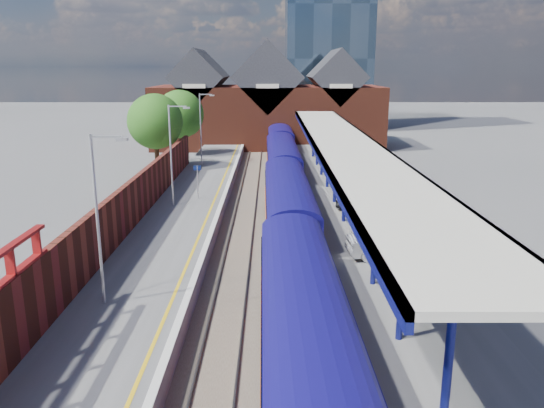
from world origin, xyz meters
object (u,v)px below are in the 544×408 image
at_px(lamp_post_c, 173,149).
at_px(parked_car_silver, 391,244).
at_px(train, 285,175).
at_px(parked_car_red, 410,243).
at_px(lamp_post_d, 202,125).
at_px(parked_car_dark, 367,201).
at_px(parked_car_blue, 422,237).
at_px(platform_sign, 198,176).
at_px(lamp_post_b, 100,210).

xyz_separation_m(lamp_post_c, parked_car_silver, (12.91, -10.57, -3.26)).
distance_m(train, parked_car_red, 16.73).
relative_size(lamp_post_d, parked_car_dark, 1.67).
height_order(parked_car_dark, parked_car_blue, parked_car_blue).
distance_m(lamp_post_c, parked_car_silver, 17.00).
bearing_deg(parked_car_dark, parked_car_blue, -160.27).
xyz_separation_m(platform_sign, parked_car_silver, (11.55, -12.57, -0.95)).
relative_size(lamp_post_d, parked_car_blue, 1.46).
bearing_deg(parked_car_blue, parked_car_dark, 7.91).
distance_m(lamp_post_b, parked_car_silver, 14.38).
height_order(train, parked_car_blue, train).
bearing_deg(parked_car_dark, parked_car_silver, -173.81).
xyz_separation_m(train, lamp_post_b, (-7.86, -21.05, 2.87)).
relative_size(train, parked_car_dark, 15.75).
relative_size(lamp_post_b, parked_car_dark, 1.67).
relative_size(lamp_post_d, platform_sign, 2.80).
distance_m(lamp_post_c, parked_car_red, 17.73).
relative_size(lamp_post_b, lamp_post_d, 1.00).
bearing_deg(lamp_post_c, platform_sign, 55.74).
distance_m(lamp_post_d, parked_car_blue, 29.53).
bearing_deg(lamp_post_c, parked_car_blue, -32.02).
height_order(lamp_post_c, parked_car_blue, lamp_post_c).
relative_size(train, parked_car_blue, 13.80).
height_order(lamp_post_d, parked_car_dark, lamp_post_d).
bearing_deg(lamp_post_c, lamp_post_d, 90.00).
bearing_deg(lamp_post_b, parked_car_blue, 24.29).
distance_m(lamp_post_b, lamp_post_c, 16.00).
bearing_deg(parked_car_red, train, 47.83).
relative_size(lamp_post_b, parked_car_red, 1.55).
distance_m(platform_sign, parked_car_blue, 17.63).
height_order(train, parked_car_dark, train).
bearing_deg(lamp_post_b, lamp_post_c, 90.00).
distance_m(train, lamp_post_b, 22.65).
height_order(lamp_post_b, platform_sign, lamp_post_b).
height_order(lamp_post_b, parked_car_blue, lamp_post_b).
bearing_deg(lamp_post_d, parked_car_blue, -59.56).
bearing_deg(train, parked_car_dark, -49.65).
relative_size(lamp_post_c, lamp_post_d, 1.00).
bearing_deg(parked_car_blue, parked_car_red, 138.74).
bearing_deg(platform_sign, parked_car_dark, -15.63).
bearing_deg(parked_car_dark, parked_car_red, -167.78).
bearing_deg(platform_sign, lamp_post_b, -94.33).
xyz_separation_m(train, lamp_post_d, (-7.86, 10.95, 2.87)).
bearing_deg(platform_sign, parked_car_red, -45.08).
distance_m(lamp_post_b, parked_car_blue, 16.64).
relative_size(train, lamp_post_d, 9.42).
relative_size(lamp_post_c, parked_car_blue, 1.46).
bearing_deg(parked_car_red, lamp_post_c, 79.47).
bearing_deg(lamp_post_b, parked_car_silver, 22.80).
relative_size(platform_sign, parked_car_blue, 0.52).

